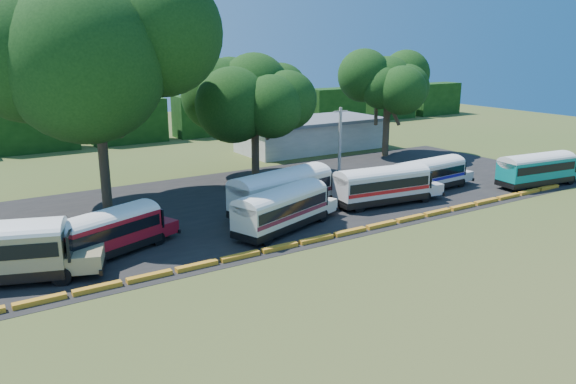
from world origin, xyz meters
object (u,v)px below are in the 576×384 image
bus_white_red (384,183)px  bus_teal (538,168)px  bus_red (105,231)px  bus_cream_west (283,207)px  tree_west (93,39)px

bus_white_red → bus_teal: 17.13m
bus_red → bus_cream_west: (12.35, -1.69, 0.08)m
bus_red → tree_west: 16.14m
bus_teal → tree_west: (-37.22, 14.00, 11.88)m
bus_red → bus_cream_west: 12.46m
bus_red → bus_teal: size_ratio=0.96×
bus_red → tree_west: bearing=53.5°
tree_west → bus_cream_west: bearing=-52.1°
bus_red → tree_west: size_ratio=0.50×
bus_white_red → bus_teal: size_ratio=1.03×
bus_white_red → tree_west: tree_west is taller
bus_cream_west → tree_west: size_ratio=0.53×
bus_teal → bus_white_red: bearing=176.0°
bus_cream_west → bus_teal: (27.77, -1.85, -0.01)m
bus_white_red → tree_west: size_ratio=0.53×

